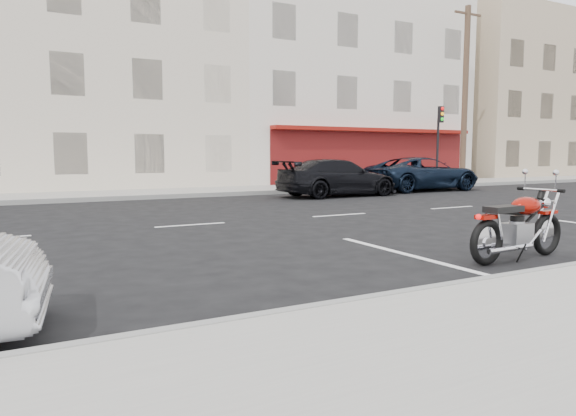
# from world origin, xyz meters

# --- Properties ---
(ground) EXTENTS (120.00, 120.00, 0.00)m
(ground) POSITION_xyz_m (0.00, 0.00, 0.00)
(ground) COLOR black
(ground) RESTS_ON ground
(sidewalk_far) EXTENTS (80.00, 3.40, 0.15)m
(sidewalk_far) POSITION_xyz_m (-5.00, 8.70, 0.07)
(sidewalk_far) COLOR gray
(sidewalk_far) RESTS_ON ground
(curb_near) EXTENTS (80.00, 0.12, 0.16)m
(curb_near) POSITION_xyz_m (-5.00, -7.00, 0.08)
(curb_near) COLOR gray
(curb_near) RESTS_ON ground
(curb_far) EXTENTS (80.00, 0.12, 0.16)m
(curb_far) POSITION_xyz_m (-5.00, 7.00, 0.08)
(curb_far) COLOR gray
(curb_far) RESTS_ON ground
(bldg_cream) EXTENTS (12.00, 12.00, 11.50)m
(bldg_cream) POSITION_xyz_m (-2.00, 16.30, 5.75)
(bldg_cream) COLOR beige
(bldg_cream) RESTS_ON ground
(bldg_corner) EXTENTS (14.00, 12.00, 12.50)m
(bldg_corner) POSITION_xyz_m (11.00, 16.30, 6.25)
(bldg_corner) COLOR beige
(bldg_corner) RESTS_ON ground
(bldg_far_east) EXTENTS (12.00, 12.00, 11.00)m
(bldg_far_east) POSITION_xyz_m (26.00, 16.30, 5.50)
(bldg_far_east) COLOR tan
(bldg_far_east) RESTS_ON ground
(utility_pole) EXTENTS (1.80, 0.30, 9.00)m
(utility_pole) POSITION_xyz_m (15.50, 8.60, 4.74)
(utility_pole) COLOR #422D1E
(utility_pole) RESTS_ON sidewalk_far
(traffic_light) EXTENTS (0.26, 0.30, 3.80)m
(traffic_light) POSITION_xyz_m (13.50, 8.33, 2.56)
(traffic_light) COLOR black
(traffic_light) RESTS_ON sidewalk_far
(fire_hydrant) EXTENTS (0.20, 0.20, 0.72)m
(fire_hydrant) POSITION_xyz_m (12.00, 8.50, 0.53)
(fire_hydrant) COLOR beige
(fire_hydrant) RESTS_ON sidewalk_far
(motorcycle) EXTENTS (2.12, 0.70, 1.06)m
(motorcycle) POSITION_xyz_m (1.94, -5.96, 0.48)
(motorcycle) COLOR black
(motorcycle) RESTS_ON ground
(suv_far) EXTENTS (5.22, 2.43, 1.45)m
(suv_far) POSITION_xyz_m (10.20, 5.86, 0.72)
(suv_far) COLOR black
(suv_far) RESTS_ON ground
(car_far) EXTENTS (4.85, 2.08, 1.39)m
(car_far) POSITION_xyz_m (5.28, 5.06, 0.70)
(car_far) COLOR black
(car_far) RESTS_ON ground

